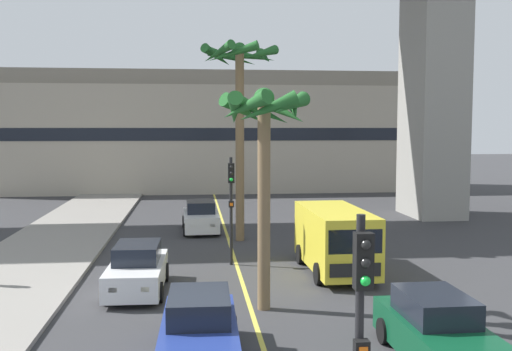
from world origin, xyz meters
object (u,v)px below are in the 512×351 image
Objects in this scene: car_queue_fourth at (199,331)px; palm_tree_near_median at (265,132)px; car_queue_second at (436,331)px; car_queue_third at (201,217)px; car_queue_front at (137,270)px; palm_tree_mid_median at (240,83)px; delivery_van at (335,238)px; traffic_light_median_near at (361,325)px; traffic_light_median_far at (231,196)px.

palm_tree_near_median is (1.96, 3.76, 4.51)m from car_queue_fourth.
car_queue_second is 18.39m from car_queue_third.
palm_tree_mid_median reaches higher than car_queue_front.
delivery_van is 0.81× the size of palm_tree_near_median.
car_queue_fourth is at bearing 110.43° from traffic_light_median_near.
car_queue_fourth is at bearing -122.95° from delivery_van.
palm_tree_near_median reaches higher than car_queue_third.
traffic_light_median_far reaches higher than delivery_van.
palm_tree_near_median is at bearing -82.81° from car_queue_third.
traffic_light_median_near reaches higher than car_queue_front.
car_queue_second is at bearing -73.85° from car_queue_third.
traffic_light_median_far is at bearing 96.10° from palm_tree_near_median.
car_queue_third is 14.18m from palm_tree_near_median.
delivery_van is at bearing 77.66° from traffic_light_median_near.
traffic_light_median_near is at bearing -89.06° from palm_tree_near_median.
car_queue_front is 1.01× the size of car_queue_second.
traffic_light_median_near is 1.00× the size of traffic_light_median_far.
car_queue_second is at bearing -68.00° from traffic_light_median_far.
delivery_van is at bearing -62.79° from car_queue_third.
car_queue_fourth is at bearing -117.47° from palm_tree_near_median.
car_queue_third is 10.48m from delivery_van.
palm_tree_mid_median is at bearing 81.73° from car_queue_fourth.
traffic_light_median_near reaches higher than car_queue_fourth.
traffic_light_median_far is at bearing 156.28° from delivery_van.
car_queue_fourth is 0.78× the size of delivery_van.
palm_tree_near_median reaches higher than car_queue_second.
car_queue_second and car_queue_fourth have the same top height.
car_queue_front is at bearing 137.89° from car_queue_second.
car_queue_front is at bearing -115.74° from palm_tree_mid_median.
traffic_light_median_far reaches higher than car_queue_third.
car_queue_front is at bearing -134.37° from traffic_light_median_far.
palm_tree_mid_median is at bearing 114.00° from delivery_van.
car_queue_front is 12.57m from traffic_light_median_near.
car_queue_third is (2.22, 11.04, 0.00)m from car_queue_front.
car_queue_third is at bearing 78.65° from car_queue_front.
palm_tree_near_median reaches higher than delivery_van.
delivery_van is 1.26× the size of traffic_light_median_near.
palm_tree_mid_median is at bearing 89.24° from palm_tree_near_median.
palm_tree_near_median is (-0.15, 9.43, 2.51)m from traffic_light_median_near.
car_queue_front and car_queue_second have the same top height.
car_queue_front is 0.64× the size of palm_tree_near_median.
palm_tree_mid_median is (0.75, 5.02, 4.69)m from traffic_light_median_far.
car_queue_second is 8.39m from delivery_van.
traffic_light_median_far is (1.08, -7.67, 1.99)m from car_queue_third.
car_queue_front and car_queue_fourth have the same top height.
traffic_light_median_near is (1.84, -22.77, 1.99)m from car_queue_third.
car_queue_second is 0.63× the size of palm_tree_near_median.
car_queue_fourth is 0.98× the size of traffic_light_median_near.
palm_tree_mid_median is (-0.01, 20.11, 4.69)m from traffic_light_median_near.
delivery_van is 9.50m from palm_tree_mid_median.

